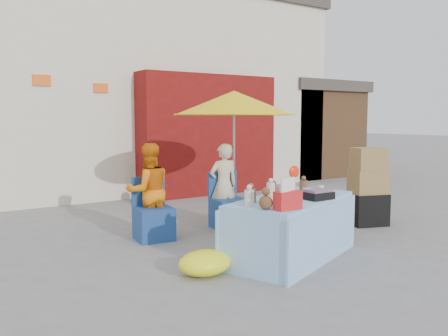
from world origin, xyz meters
TOP-DOWN VIEW (x-y plane):
  - ground at (0.00, 0.00)m, footprint 80.00×80.00m
  - backdrop at (0.52, 7.52)m, footprint 14.00×8.00m
  - market_table at (0.44, -0.48)m, footprint 2.07×1.51m
  - chair_left at (-0.55, 1.22)m, footprint 0.53×0.52m
  - chair_right at (0.70, 1.22)m, footprint 0.53×0.52m
  - vendor_orange at (-0.55, 1.36)m, footprint 0.69×0.57m
  - vendor_beige at (0.70, 1.36)m, footprint 0.50×0.36m
  - umbrella at (1.00, 1.51)m, footprint 1.90×1.90m
  - box_stack at (2.62, 0.20)m, footprint 0.66×0.60m
  - tarp_bundle at (-0.74, -0.44)m, footprint 0.64×0.54m

SIDE VIEW (x-z plane):
  - ground at x=0.00m, z-range 0.00..0.00m
  - tarp_bundle at x=-0.74m, z-range 0.00..0.27m
  - chair_left at x=-0.55m, z-range -0.17..0.68m
  - chair_right at x=0.70m, z-range -0.17..0.68m
  - market_table at x=0.44m, z-range -0.20..0.94m
  - box_stack at x=2.62m, z-range -0.05..1.16m
  - vendor_beige at x=0.70m, z-range 0.00..1.28m
  - vendor_orange at x=-0.55m, z-range 0.00..1.32m
  - umbrella at x=1.00m, z-range 0.85..2.94m
  - backdrop at x=0.52m, z-range -0.80..7.00m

